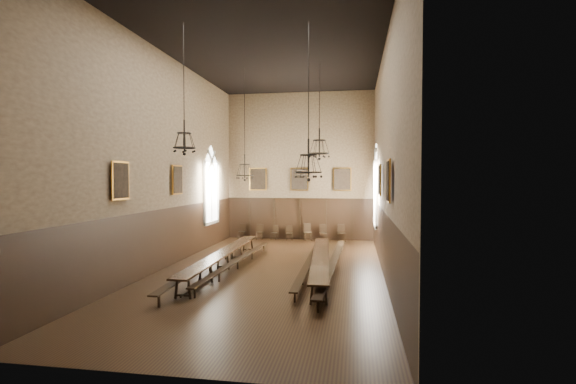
% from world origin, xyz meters
% --- Properties ---
extents(floor, '(9.00, 18.00, 0.02)m').
position_xyz_m(floor, '(0.00, 0.00, -0.01)').
color(floor, black).
rests_on(floor, ground).
extents(ceiling, '(9.00, 18.00, 0.02)m').
position_xyz_m(ceiling, '(0.00, 0.00, 9.01)').
color(ceiling, black).
rests_on(ceiling, ground).
extents(wall_back, '(9.00, 0.02, 9.00)m').
position_xyz_m(wall_back, '(0.00, 9.01, 4.50)').
color(wall_back, '#8E7957').
rests_on(wall_back, ground).
extents(wall_front, '(9.00, 0.02, 9.00)m').
position_xyz_m(wall_front, '(0.00, -9.01, 4.50)').
color(wall_front, '#8E7957').
rests_on(wall_front, ground).
extents(wall_left, '(0.02, 18.00, 9.00)m').
position_xyz_m(wall_left, '(-4.51, 0.00, 4.50)').
color(wall_left, '#8E7957').
rests_on(wall_left, ground).
extents(wall_right, '(0.02, 18.00, 9.00)m').
position_xyz_m(wall_right, '(4.51, 0.00, 4.50)').
color(wall_right, '#8E7957').
rests_on(wall_right, ground).
extents(wainscot_panelling, '(9.00, 18.00, 2.50)m').
position_xyz_m(wainscot_panelling, '(0.00, 0.00, 1.25)').
color(wainscot_panelling, black).
rests_on(wainscot_panelling, floor).
extents(table_left, '(0.79, 9.39, 0.73)m').
position_xyz_m(table_left, '(-1.98, 0.07, 0.37)').
color(table_left, black).
rests_on(table_left, floor).
extents(table_right, '(1.27, 9.29, 0.72)m').
position_xyz_m(table_right, '(2.05, 0.07, 0.36)').
color(table_right, black).
rests_on(table_right, floor).
extents(bench_left_outer, '(0.71, 10.47, 0.47)m').
position_xyz_m(bench_left_outer, '(-2.45, -0.26, 0.30)').
color(bench_left_outer, black).
rests_on(bench_left_outer, floor).
extents(bench_left_inner, '(0.64, 9.22, 0.41)m').
position_xyz_m(bench_left_inner, '(-1.41, 0.21, 0.26)').
color(bench_left_inner, black).
rests_on(bench_left_inner, floor).
extents(bench_right_inner, '(0.37, 9.17, 0.41)m').
position_xyz_m(bench_right_inner, '(1.55, 0.26, 0.26)').
color(bench_right_inner, black).
rests_on(bench_right_inner, floor).
extents(bench_right_outer, '(0.67, 10.68, 0.48)m').
position_xyz_m(bench_right_outer, '(2.53, 0.12, 0.31)').
color(bench_right_outer, black).
rests_on(bench_right_outer, floor).
extents(chair_0, '(0.44, 0.44, 0.94)m').
position_xyz_m(chair_0, '(-3.52, 8.50, 0.28)').
color(chair_0, black).
rests_on(chair_0, floor).
extents(chair_1, '(0.44, 0.44, 0.91)m').
position_xyz_m(chair_1, '(-2.41, 8.47, 0.28)').
color(chair_1, black).
rests_on(chair_1, floor).
extents(chair_2, '(0.48, 0.48, 0.86)m').
position_xyz_m(chair_2, '(-1.47, 8.50, 0.26)').
color(chair_2, black).
rests_on(chair_2, floor).
extents(chair_3, '(0.45, 0.45, 0.86)m').
position_xyz_m(chair_3, '(-0.57, 8.50, 0.26)').
color(chair_3, black).
rests_on(chair_3, floor).
extents(chair_4, '(0.57, 0.57, 1.02)m').
position_xyz_m(chair_4, '(0.56, 8.52, 0.31)').
color(chair_4, black).
rests_on(chair_4, floor).
extents(chair_5, '(0.52, 0.52, 0.98)m').
position_xyz_m(chair_5, '(1.51, 8.50, 0.30)').
color(chair_5, black).
rests_on(chair_5, floor).
extents(chair_6, '(0.54, 0.54, 1.00)m').
position_xyz_m(chair_6, '(2.59, 8.48, 0.30)').
color(chair_6, black).
rests_on(chair_6, floor).
extents(chandelier_back_left, '(0.82, 0.82, 5.24)m').
position_xyz_m(chandelier_back_left, '(-1.83, 2.93, 4.27)').
color(chandelier_back_left, black).
rests_on(chandelier_back_left, ceiling).
extents(chandelier_back_right, '(0.93, 0.93, 4.26)m').
position_xyz_m(chandelier_back_right, '(1.75, 2.72, 5.17)').
color(chandelier_back_right, black).
rests_on(chandelier_back_right, ceiling).
extents(chandelier_front_left, '(0.77, 0.77, 4.33)m').
position_xyz_m(chandelier_front_left, '(-2.33, -2.98, 5.12)').
color(chandelier_front_left, black).
rests_on(chandelier_front_left, ceiling).
extents(chandelier_front_right, '(0.91, 0.91, 5.19)m').
position_xyz_m(chandelier_front_right, '(1.82, -2.36, 4.29)').
color(chandelier_front_right, black).
rests_on(chandelier_front_right, ceiling).
extents(portrait_back_0, '(1.10, 0.12, 1.40)m').
position_xyz_m(portrait_back_0, '(-2.60, 8.88, 3.70)').
color(portrait_back_0, '#B57C2B').
rests_on(portrait_back_0, wall_back).
extents(portrait_back_1, '(1.10, 0.12, 1.40)m').
position_xyz_m(portrait_back_1, '(0.00, 8.88, 3.70)').
color(portrait_back_1, '#B57C2B').
rests_on(portrait_back_1, wall_back).
extents(portrait_back_2, '(1.10, 0.12, 1.40)m').
position_xyz_m(portrait_back_2, '(2.60, 8.88, 3.70)').
color(portrait_back_2, '#B57C2B').
rests_on(portrait_back_2, wall_back).
extents(portrait_left_0, '(0.12, 1.00, 1.30)m').
position_xyz_m(portrait_left_0, '(-4.38, 1.00, 3.70)').
color(portrait_left_0, '#B57C2B').
rests_on(portrait_left_0, wall_left).
extents(portrait_left_1, '(0.12, 1.00, 1.30)m').
position_xyz_m(portrait_left_1, '(-4.38, -3.50, 3.70)').
color(portrait_left_1, '#B57C2B').
rests_on(portrait_left_1, wall_left).
extents(portrait_right_0, '(0.12, 1.00, 1.30)m').
position_xyz_m(portrait_right_0, '(4.38, 1.00, 3.70)').
color(portrait_right_0, '#B57C2B').
rests_on(portrait_right_0, wall_right).
extents(portrait_right_1, '(0.12, 1.00, 1.30)m').
position_xyz_m(portrait_right_1, '(4.38, -3.50, 3.70)').
color(portrait_right_1, '#B57C2B').
rests_on(portrait_right_1, wall_right).
extents(window_right, '(0.20, 2.20, 4.60)m').
position_xyz_m(window_right, '(4.43, 5.50, 3.40)').
color(window_right, white).
rests_on(window_right, wall_right).
extents(window_left, '(0.20, 2.20, 4.60)m').
position_xyz_m(window_left, '(-4.43, 5.50, 3.40)').
color(window_left, white).
rests_on(window_left, wall_left).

